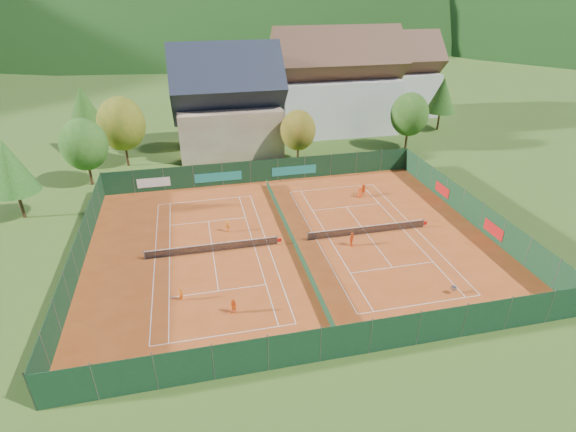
# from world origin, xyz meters

# --- Properties ---
(ground) EXTENTS (600.00, 600.00, 0.00)m
(ground) POSITION_xyz_m (0.00, 0.00, -0.02)
(ground) COLOR #34561A
(ground) RESTS_ON ground
(clay_pad) EXTENTS (40.00, 32.00, 0.01)m
(clay_pad) POSITION_xyz_m (0.00, 0.00, 0.01)
(clay_pad) COLOR #AB4519
(clay_pad) RESTS_ON ground
(court_markings_left) EXTENTS (11.03, 23.83, 0.00)m
(court_markings_left) POSITION_xyz_m (-8.00, 0.00, 0.01)
(court_markings_left) COLOR white
(court_markings_left) RESTS_ON ground
(court_markings_right) EXTENTS (11.03, 23.83, 0.00)m
(court_markings_right) POSITION_xyz_m (8.00, 0.00, 0.01)
(court_markings_right) COLOR white
(court_markings_right) RESTS_ON ground
(tennis_net_left) EXTENTS (13.30, 0.10, 1.02)m
(tennis_net_left) POSITION_xyz_m (-7.85, 0.00, 0.51)
(tennis_net_left) COLOR #59595B
(tennis_net_left) RESTS_ON ground
(tennis_net_right) EXTENTS (13.30, 0.10, 1.02)m
(tennis_net_right) POSITION_xyz_m (8.15, 0.00, 0.51)
(tennis_net_right) COLOR #59595B
(tennis_net_right) RESTS_ON ground
(court_divider) EXTENTS (0.03, 28.80, 1.00)m
(court_divider) POSITION_xyz_m (0.00, 0.00, 0.50)
(court_divider) COLOR #13341D
(court_divider) RESTS_ON ground
(fence_north) EXTENTS (40.00, 0.10, 3.00)m
(fence_north) POSITION_xyz_m (-0.46, 15.99, 1.47)
(fence_north) COLOR #12321C
(fence_north) RESTS_ON ground
(fence_south) EXTENTS (40.00, 0.04, 3.00)m
(fence_south) POSITION_xyz_m (0.00, -16.00, 1.50)
(fence_south) COLOR #13351E
(fence_south) RESTS_ON ground
(fence_west) EXTENTS (0.04, 32.00, 3.00)m
(fence_west) POSITION_xyz_m (-20.00, 0.00, 1.50)
(fence_west) COLOR #13341D
(fence_west) RESTS_ON ground
(fence_east) EXTENTS (0.09, 32.00, 3.00)m
(fence_east) POSITION_xyz_m (20.00, 0.05, 1.48)
(fence_east) COLOR #13341B
(fence_east) RESTS_ON ground
(chalet) EXTENTS (16.20, 12.00, 16.00)m
(chalet) POSITION_xyz_m (-3.00, 30.00, 6.62)
(chalet) COLOR beige
(chalet) RESTS_ON ground
(hotel_block_a) EXTENTS (21.60, 11.00, 17.25)m
(hotel_block_a) POSITION_xyz_m (16.00, 36.00, 7.38)
(hotel_block_a) COLOR silver
(hotel_block_a) RESTS_ON ground
(hotel_block_b) EXTENTS (17.28, 10.00, 15.50)m
(hotel_block_b) POSITION_xyz_m (30.00, 44.00, 6.62)
(hotel_block_b) COLOR silver
(hotel_block_b) RESTS_ON ground
(tree_west_front) EXTENTS (5.72, 5.72, 8.69)m
(tree_west_front) POSITION_xyz_m (-22.00, 20.00, 5.39)
(tree_west_front) COLOR #4A2D1A
(tree_west_front) RESTS_ON ground
(tree_west_mid) EXTENTS (6.44, 6.44, 9.78)m
(tree_west_mid) POSITION_xyz_m (-18.00, 26.00, 6.07)
(tree_west_mid) COLOR #412A17
(tree_west_mid) RESTS_ON ground
(tree_west_back) EXTENTS (5.60, 5.60, 10.00)m
(tree_west_back) POSITION_xyz_m (-24.00, 34.00, 6.74)
(tree_west_back) COLOR #462E19
(tree_west_back) RESTS_ON ground
(tree_center) EXTENTS (5.01, 5.01, 7.60)m
(tree_center) POSITION_xyz_m (6.00, 22.00, 4.72)
(tree_center) COLOR #443018
(tree_center) RESTS_ON ground
(tree_east_front) EXTENTS (5.72, 5.72, 8.69)m
(tree_east_front) POSITION_xyz_m (24.00, 24.00, 5.39)
(tree_east_front) COLOR #4A311A
(tree_east_front) RESTS_ON ground
(tree_east_mid) EXTENTS (5.04, 5.04, 9.00)m
(tree_east_mid) POSITION_xyz_m (34.00, 32.00, 6.06)
(tree_east_mid) COLOR #4C321B
(tree_east_mid) RESTS_ON ground
(tree_west_side) EXTENTS (5.04, 5.04, 9.00)m
(tree_west_side) POSITION_xyz_m (-28.00, 12.00, 6.06)
(tree_west_side) COLOR #452E18
(tree_west_side) RESTS_ON ground
(tree_east_back) EXTENTS (7.15, 7.15, 10.86)m
(tree_east_back) POSITION_xyz_m (26.00, 40.00, 6.74)
(tree_east_back) COLOR #432E18
(tree_east_back) RESTS_ON ground
(mountain_backdrop) EXTENTS (820.00, 530.00, 242.00)m
(mountain_backdrop) POSITION_xyz_m (28.54, 233.48, -39.64)
(mountain_backdrop) COLOR black
(mountain_backdrop) RESTS_ON ground
(ball_hopper) EXTENTS (0.34, 0.34, 0.80)m
(ball_hopper) POSITION_xyz_m (11.31, -11.15, 0.56)
(ball_hopper) COLOR slate
(ball_hopper) RESTS_ON ground
(loose_ball_0) EXTENTS (0.07, 0.07, 0.07)m
(loose_ball_0) POSITION_xyz_m (-9.20, -5.27, 0.03)
(loose_ball_0) COLOR #CCD833
(loose_ball_0) RESTS_ON ground
(loose_ball_1) EXTENTS (0.07, 0.07, 0.07)m
(loose_ball_1) POSITION_xyz_m (3.23, -11.49, 0.03)
(loose_ball_1) COLOR #CCD833
(loose_ball_1) RESTS_ON ground
(loose_ball_2) EXTENTS (0.07, 0.07, 0.07)m
(loose_ball_2) POSITION_xyz_m (2.10, 3.90, 0.03)
(loose_ball_2) COLOR #CCD833
(loose_ball_2) RESTS_ON ground
(player_left_near) EXTENTS (0.51, 0.51, 1.19)m
(player_left_near) POSITION_xyz_m (-11.08, -6.97, 0.60)
(player_left_near) COLOR orange
(player_left_near) RESTS_ON ground
(player_left_mid) EXTENTS (0.85, 0.78, 1.41)m
(player_left_mid) POSITION_xyz_m (-7.04, -9.66, 0.70)
(player_left_mid) COLOR #F95E16
(player_left_mid) RESTS_ON ground
(player_left_far) EXTENTS (0.94, 0.77, 1.27)m
(player_left_far) POSITION_xyz_m (-6.14, 3.62, 0.64)
(player_left_far) COLOR orange
(player_left_far) RESTS_ON ground
(player_right_near) EXTENTS (0.87, 0.90, 1.51)m
(player_right_near) POSITION_xyz_m (5.59, -1.94, 0.76)
(player_right_near) COLOR #F25015
(player_right_near) RESTS_ON ground
(player_right_far_a) EXTENTS (0.71, 0.53, 1.32)m
(player_right_far_a) POSITION_xyz_m (10.48, 8.60, 0.66)
(player_right_far_a) COLOR #ED4B15
(player_right_far_a) RESTS_ON ground
(player_right_far_b) EXTENTS (1.33, 0.48, 1.41)m
(player_right_far_b) POSITION_xyz_m (11.12, 9.13, 0.71)
(player_right_far_b) COLOR #F15515
(player_right_far_b) RESTS_ON ground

